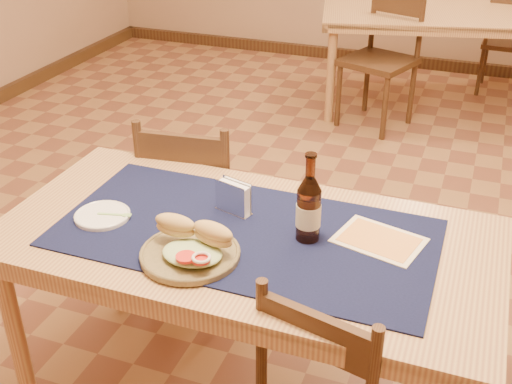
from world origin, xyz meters
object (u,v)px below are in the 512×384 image
(beer_bottle, at_px, (309,208))
(chair_main_far, at_px, (197,205))
(back_table, at_px, (441,23))
(main_table, at_px, (245,255))
(napkin_holder, at_px, (234,198))
(sandwich_plate, at_px, (192,248))

(beer_bottle, bearing_deg, chair_main_far, 141.19)
(chair_main_far, bearing_deg, back_table, 75.51)
(main_table, bearing_deg, napkin_holder, 127.81)
(beer_bottle, bearing_deg, main_table, -169.63)
(napkin_holder, bearing_deg, chair_main_far, 129.07)
(main_table, xyz_separation_m, chair_main_far, (-0.44, 0.55, -0.20))
(back_table, xyz_separation_m, beer_bottle, (-0.07, -3.23, 0.20))
(back_table, distance_m, napkin_holder, 3.19)
(main_table, relative_size, napkin_holder, 11.76)
(chair_main_far, distance_m, napkin_holder, 0.67)
(sandwich_plate, relative_size, beer_bottle, 1.03)
(main_table, distance_m, back_table, 3.28)
(chair_main_far, bearing_deg, main_table, -51.17)
(main_table, relative_size, chair_main_far, 1.78)
(main_table, distance_m, napkin_holder, 0.19)
(sandwich_plate, relative_size, napkin_holder, 2.22)
(chair_main_far, bearing_deg, beer_bottle, -38.81)
(back_table, bearing_deg, main_table, -94.57)
(back_table, distance_m, beer_bottle, 3.24)
(main_table, distance_m, sandwich_plate, 0.24)
(chair_main_far, bearing_deg, sandwich_plate, -64.93)
(main_table, xyz_separation_m, back_table, (0.26, 3.27, 0.00))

